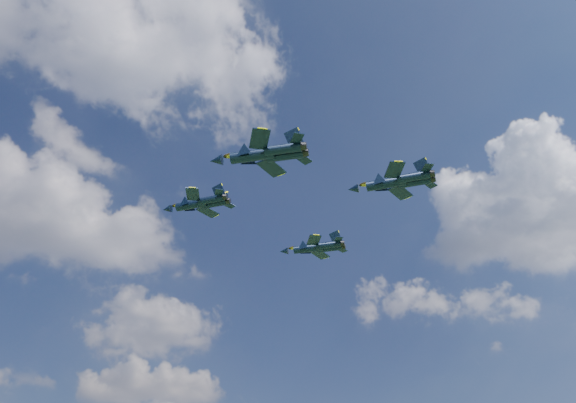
{
  "coord_description": "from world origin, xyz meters",
  "views": [
    {
      "loc": [
        -38.31,
        -77.52,
        3.48
      ],
      "look_at": [
        -6.47,
        1.45,
        57.39
      ],
      "focal_mm": 35.0,
      "sensor_mm": 36.0,
      "label": 1
    }
  ],
  "objects_px": {
    "jet_lead": "(189,205)",
    "jet_right": "(306,248)",
    "jet_left": "(249,156)",
    "jet_slot": "(383,184)"
  },
  "relations": [
    {
      "from": "jet_lead",
      "to": "jet_right",
      "type": "relative_size",
      "value": 0.98
    },
    {
      "from": "jet_left",
      "to": "jet_lead",
      "type": "bearing_deg",
      "value": 45.57
    },
    {
      "from": "jet_left",
      "to": "jet_slot",
      "type": "relative_size",
      "value": 1.05
    },
    {
      "from": "jet_right",
      "to": "jet_left",
      "type": "bearing_deg",
      "value": 176.53
    },
    {
      "from": "jet_lead",
      "to": "jet_right",
      "type": "xyz_separation_m",
      "value": [
        24.9,
        2.47,
        -3.11
      ]
    },
    {
      "from": "jet_left",
      "to": "jet_right",
      "type": "height_order",
      "value": "jet_left"
    },
    {
      "from": "jet_lead",
      "to": "jet_left",
      "type": "bearing_deg",
      "value": -128.72
    },
    {
      "from": "jet_left",
      "to": "jet_right",
      "type": "relative_size",
      "value": 1.19
    },
    {
      "from": "jet_left",
      "to": "jet_slot",
      "type": "bearing_deg",
      "value": -49.2
    },
    {
      "from": "jet_lead",
      "to": "jet_right",
      "type": "distance_m",
      "value": 25.22
    }
  ]
}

